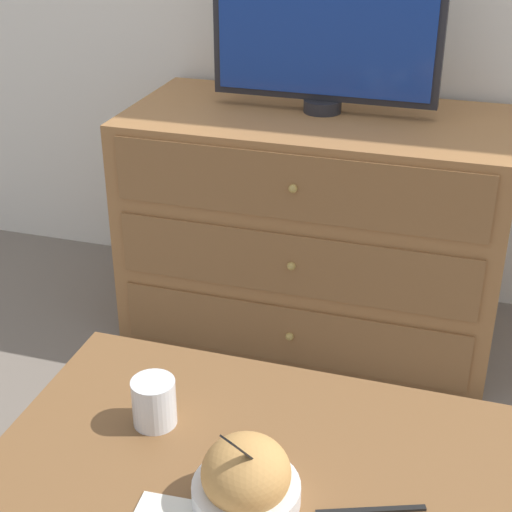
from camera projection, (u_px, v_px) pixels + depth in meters
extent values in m
plane|color=#70665B|center=(351.00, 281.00, 2.78)|extent=(12.00, 12.00, 0.00)
cube|color=#9E6B3D|center=(315.00, 225.00, 2.39)|extent=(1.10, 0.54, 0.69)
cube|color=brown|center=(290.00, 335.00, 2.26)|extent=(1.01, 0.01, 0.18)
sphere|color=tan|center=(290.00, 336.00, 2.25)|extent=(0.02, 0.02, 0.02)
cube|color=brown|center=(292.00, 265.00, 2.15)|extent=(1.01, 0.01, 0.18)
sphere|color=tan|center=(291.00, 266.00, 2.15)|extent=(0.02, 0.02, 0.02)
cube|color=brown|center=(294.00, 188.00, 2.05)|extent=(1.01, 0.01, 0.18)
sphere|color=tan|center=(293.00, 189.00, 2.04)|extent=(0.02, 0.02, 0.02)
cylinder|color=#232328|center=(322.00, 106.00, 2.25)|extent=(0.11, 0.11, 0.04)
cube|color=#232328|center=(326.00, 25.00, 2.15)|extent=(0.65, 0.04, 0.41)
cube|color=navy|center=(325.00, 27.00, 2.13)|extent=(0.61, 0.01, 0.37)
cube|color=brown|center=(244.00, 477.00, 1.29)|extent=(0.87, 0.62, 0.02)
cylinder|color=brown|center=(112.00, 432.00, 1.73)|extent=(0.04, 0.04, 0.43)
cylinder|color=brown|center=(482.00, 510.00, 1.53)|extent=(0.04, 0.04, 0.43)
cylinder|color=silver|center=(246.00, 493.00, 1.22)|extent=(0.17, 0.17, 0.04)
ellipsoid|color=tan|center=(246.00, 473.00, 1.21)|extent=(0.14, 0.14, 0.12)
cube|color=black|center=(256.00, 461.00, 1.17)|extent=(0.06, 0.09, 0.13)
cube|color=black|center=(231.00, 443.00, 1.11)|extent=(0.03, 0.03, 0.03)
cylinder|color=beige|center=(155.00, 410.00, 1.39)|extent=(0.07, 0.07, 0.06)
cylinder|color=white|center=(154.00, 402.00, 1.38)|extent=(0.08, 0.08, 0.09)
cube|color=black|center=(371.00, 510.00, 1.21)|extent=(0.16, 0.07, 0.01)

